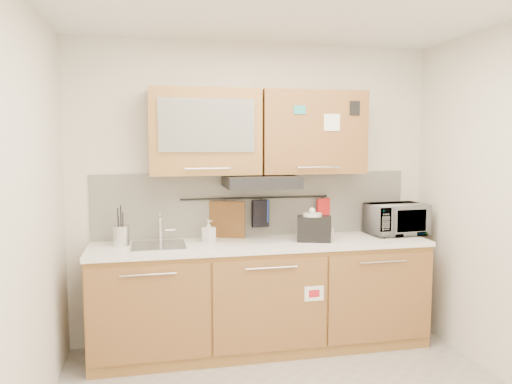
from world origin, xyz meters
name	(u,v)px	position (x,y,z in m)	size (l,w,h in m)	color
wall_back	(255,193)	(0.00, 1.50, 1.30)	(3.20, 3.20, 0.00)	silver
wall_left	(17,228)	(-1.60, 0.00, 1.30)	(3.00, 3.00, 0.00)	silver
base_cabinet	(262,302)	(0.00, 1.19, 0.41)	(2.80, 0.64, 0.88)	#B0843E
countertop	(262,244)	(0.00, 1.19, 0.90)	(2.82, 0.62, 0.04)	white
backsplash	(255,204)	(0.00, 1.49, 1.20)	(2.80, 0.02, 0.56)	silver
upper_cabinets	(258,132)	(0.00, 1.32, 1.83)	(1.82, 0.37, 0.70)	#B0843E
range_hood	(261,181)	(0.00, 1.25, 1.42)	(0.60, 0.46, 0.10)	black
sink	(159,245)	(-0.85, 1.21, 0.92)	(0.42, 0.40, 0.26)	silver
utensil_rail	(256,198)	(0.00, 1.45, 1.26)	(0.02, 0.02, 1.30)	black
utensil_crock	(121,235)	(-1.14, 1.28, 1.00)	(0.15, 0.15, 0.33)	silver
kettle	(312,228)	(0.42, 1.14, 1.03)	(0.21, 0.19, 0.28)	silver
toaster	(314,228)	(0.43, 1.13, 1.03)	(0.32, 0.24, 0.21)	black
microwave	(396,219)	(1.25, 1.26, 1.06)	(0.50, 0.34, 0.28)	#999999
soap_bottle	(209,231)	(-0.44, 1.27, 1.01)	(0.08, 0.09, 0.19)	#999999
cutting_board	(225,226)	(-0.27, 1.44, 1.03)	(0.35, 0.03, 0.43)	brown
oven_mitt	(262,211)	(0.05, 1.44, 1.14)	(0.12, 0.03, 0.20)	navy
dark_pouch	(260,214)	(0.04, 1.44, 1.12)	(0.15, 0.04, 0.24)	black
pot_holder	(323,208)	(0.62, 1.44, 1.15)	(0.14, 0.02, 0.17)	red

